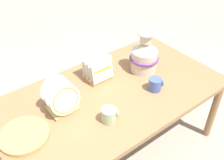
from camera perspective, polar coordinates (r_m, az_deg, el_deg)
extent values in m
plane|color=gray|center=(2.25, 0.00, -14.51)|extent=(14.00, 14.00, 0.00)
cube|color=olive|center=(1.83, 0.00, -3.17)|extent=(1.59, 0.87, 0.03)
cylinder|color=olive|center=(2.30, 21.23, -6.23)|extent=(0.06, 0.06, 0.57)
cylinder|color=olive|center=(2.64, 7.71, 2.66)|extent=(0.06, 0.06, 0.57)
cylinder|color=beige|center=(2.01, 6.95, 4.29)|extent=(0.20, 0.20, 0.17)
cone|color=beige|center=(1.95, 7.21, 7.25)|extent=(0.20, 0.20, 0.07)
cylinder|color=beige|center=(1.91, 7.37, 9.08)|extent=(0.08, 0.08, 0.07)
torus|color=beige|center=(1.90, 7.46, 10.03)|extent=(0.12, 0.12, 0.02)
torus|color=#60337A|center=(2.00, 6.99, 4.78)|extent=(0.22, 0.22, 0.02)
cube|color=tan|center=(1.71, -10.72, -6.08)|extent=(0.17, 0.15, 0.02)
cylinder|color=tan|center=(1.71, -13.59, -4.83)|extent=(0.01, 0.01, 0.06)
cylinder|color=tan|center=(1.75, -10.10, -3.27)|extent=(0.01, 0.01, 0.06)
cylinder|color=white|center=(1.59, -10.05, -4.42)|extent=(0.20, 0.04, 0.20)
torus|color=gold|center=(1.59, -10.02, -4.45)|extent=(0.17, 0.04, 0.17)
cylinder|color=white|center=(1.64, -11.17, -3.20)|extent=(0.20, 0.04, 0.20)
cylinder|color=white|center=(1.69, -12.22, -2.05)|extent=(0.20, 0.04, 0.20)
cube|color=tan|center=(1.95, -3.17, 0.70)|extent=(0.17, 0.15, 0.02)
cylinder|color=tan|center=(1.94, -5.68, 1.81)|extent=(0.01, 0.01, 0.06)
cylinder|color=tan|center=(1.99, -2.79, 3.04)|extent=(0.01, 0.01, 0.06)
cube|color=white|center=(1.85, -2.12, 2.24)|extent=(0.17, 0.04, 0.17)
cube|color=white|center=(1.87, -2.89, 2.85)|extent=(0.17, 0.04, 0.17)
cube|color=white|center=(1.90, -3.65, 3.43)|extent=(0.17, 0.04, 0.17)
cube|color=white|center=(1.93, -4.38, 3.99)|extent=(0.17, 0.04, 0.17)
cube|color=gold|center=(1.84, -2.08, 2.22)|extent=(0.15, 0.01, 0.02)
cylinder|color=tan|center=(1.61, -18.51, -11.58)|extent=(0.29, 0.29, 0.01)
cylinder|color=tan|center=(1.61, -18.57, -11.37)|extent=(0.29, 0.29, 0.01)
cylinder|color=tan|center=(1.60, -18.63, -11.16)|extent=(0.29, 0.29, 0.01)
cylinder|color=#9EB28E|center=(1.59, -0.71, -7.66)|extent=(0.09, 0.09, 0.09)
torus|color=#9EB28E|center=(1.61, 0.59, -6.91)|extent=(0.02, 0.08, 0.08)
cylinder|color=#42569E|center=(1.84, 9.32, -0.93)|extent=(0.09, 0.09, 0.09)
torus|color=#42569E|center=(1.87, 10.30, -0.35)|extent=(0.02, 0.08, 0.08)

